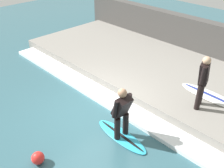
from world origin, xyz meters
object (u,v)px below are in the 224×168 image
object	(u,v)px
surfer_riding	(122,111)
surfboard_riding	(121,136)
marker_buoy	(38,158)
surfer_waiting_near	(203,80)
surfboard_waiting_near	(210,96)

from	to	relation	value
surfer_riding	surfboard_riding	bearing A→B (deg)	87.61
surfboard_riding	marker_buoy	xyz separation A→B (m)	(-2.11, 0.78, 0.13)
surfboard_riding	surfer_riding	world-z (taller)	surfer_riding
surfer_riding	marker_buoy	xyz separation A→B (m)	(-2.11, 0.78, -0.73)
surfer_waiting_near	surfboard_waiting_near	world-z (taller)	surfer_waiting_near
surfboard_riding	surfer_riding	bearing A→B (deg)	-92.39
surfer_riding	marker_buoy	world-z (taller)	surfer_riding
surfboard_riding	marker_buoy	bearing A→B (deg)	159.65
surfer_waiting_near	surfboard_waiting_near	xyz separation A→B (m)	(0.73, -0.00, -0.88)
surfboard_waiting_near	surfer_waiting_near	bearing A→B (deg)	179.61
surfboard_riding	surfboard_waiting_near	world-z (taller)	surfboard_waiting_near
surfboard_riding	marker_buoy	distance (m)	2.25
surfer_riding	surfboard_waiting_near	world-z (taller)	surfer_riding
surfboard_riding	surfer_riding	distance (m)	0.86
marker_buoy	surfer_waiting_near	bearing A→B (deg)	-21.55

